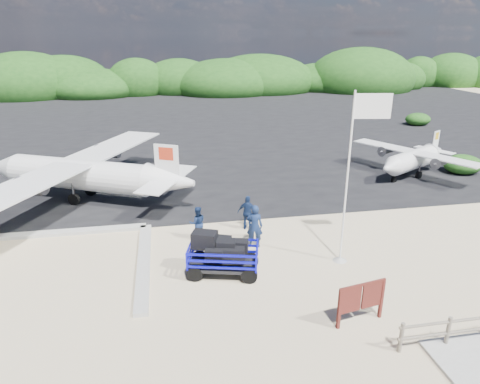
{
  "coord_description": "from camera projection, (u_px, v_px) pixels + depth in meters",
  "views": [
    {
      "loc": [
        -3.39,
        -14.1,
        8.75
      ],
      "look_at": [
        -0.23,
        3.26,
        2.19
      ],
      "focal_mm": 32.0,
      "sensor_mm": 36.0,
      "label": 1
    }
  ],
  "objects": [
    {
      "name": "lagoon",
      "position": [
        25.0,
        275.0,
        16.5
      ],
      "size": [
        9.0,
        7.0,
        0.4
      ],
      "primitive_type": null,
      "color": "#B2B2B2",
      "rests_on": "ground"
    },
    {
      "name": "flagpole",
      "position": [
        340.0,
        260.0,
        17.53
      ],
      "size": [
        1.45,
        0.79,
        6.87
      ],
      "primitive_type": null,
      "rotation": [
        0.0,
        0.0,
        -0.16
      ],
      "color": "white",
      "rests_on": "ground"
    },
    {
      "name": "baggage_cart",
      "position": [
        224.0,
        274.0,
        16.58
      ],
      "size": [
        3.18,
        2.3,
        1.43
      ],
      "primitive_type": null,
      "rotation": [
        0.0,
        0.0,
        -0.25
      ],
      "color": "#0D0ECB",
      "rests_on": "ground"
    },
    {
      "name": "signboard",
      "position": [
        359.0,
        322.0,
        13.78
      ],
      "size": [
        1.81,
        0.5,
        1.49
      ],
      "primitive_type": null,
      "rotation": [
        0.0,
        0.0,
        0.19
      ],
      "color": "#5B201A",
      "rests_on": "ground"
    },
    {
      "name": "crew_a",
      "position": [
        255.0,
        226.0,
        18.39
      ],
      "size": [
        0.81,
        0.65,
        1.94
      ],
      "primitive_type": "imported",
      "rotation": [
        0.0,
        0.0,
        2.84
      ],
      "color": "#14264E",
      "rests_on": "ground"
    },
    {
      "name": "crew_c",
      "position": [
        248.0,
        213.0,
        20.07
      ],
      "size": [
        1.07,
        0.75,
        1.68
      ],
      "primitive_type": "imported",
      "rotation": [
        0.0,
        0.0,
        2.75
      ],
      "color": "#14264E",
      "rests_on": "ground"
    },
    {
      "name": "ground",
      "position": [
        261.0,
        273.0,
        16.62
      ],
      "size": [
        160.0,
        160.0,
        0.0
      ],
      "primitive_type": "plane",
      "color": "beige"
    },
    {
      "name": "aircraft_large",
      "position": [
        377.0,
        134.0,
        39.64
      ],
      "size": [
        20.06,
        20.06,
        4.5
      ],
      "primitive_type": null,
      "rotation": [
        0.0,
        0.0,
        2.69
      ],
      "color": "#B2B2B2",
      "rests_on": "ground"
    },
    {
      "name": "crew_b",
      "position": [
        198.0,
        223.0,
        19.13
      ],
      "size": [
        0.79,
        0.64,
        1.56
      ],
      "primitive_type": "imported",
      "rotation": [
        0.0,
        0.0,
        3.2
      ],
      "color": "#14264E",
      "rests_on": "ground"
    },
    {
      "name": "asphalt_apron",
      "position": [
        196.0,
        123.0,
        44.29
      ],
      "size": [
        90.0,
        50.0,
        0.04
      ],
      "primitive_type": null,
      "color": "#B2B2B2",
      "rests_on": "ground"
    },
    {
      "name": "aircraft_small",
      "position": [
        62.0,
        131.0,
        40.69
      ],
      "size": [
        9.46,
        9.46,
        2.5
      ],
      "primitive_type": null,
      "rotation": [
        0.0,
        0.0,
        3.65
      ],
      "color": "#B2B2B2",
      "rests_on": "ground"
    },
    {
      "name": "vegetation_band",
      "position": [
        183.0,
        92.0,
        67.34
      ],
      "size": [
        124.0,
        8.0,
        4.4
      ],
      "primitive_type": null,
      "color": "#B2B2B2",
      "rests_on": "ground"
    }
  ]
}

